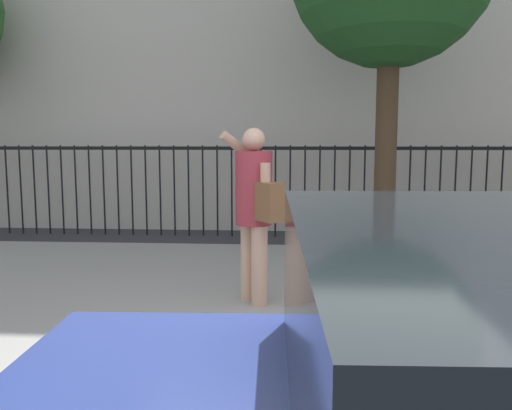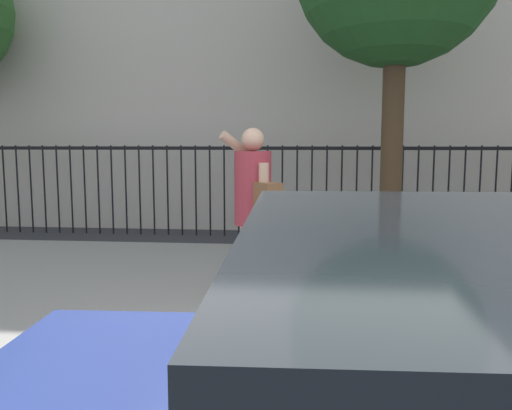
{
  "view_description": "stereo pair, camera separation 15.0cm",
  "coord_description": "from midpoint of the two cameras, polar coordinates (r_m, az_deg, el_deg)",
  "views": [
    {
      "loc": [
        -0.11,
        -3.1,
        1.63
      ],
      "look_at": [
        -0.45,
        1.92,
        1.03
      ],
      "focal_mm": 36.35,
      "sensor_mm": 36.0,
      "label": 1
    },
    {
      "loc": [
        0.04,
        -3.09,
        1.63
      ],
      "look_at": [
        -0.45,
        1.92,
        1.03
      ],
      "focal_mm": 36.35,
      "sensor_mm": 36.0,
      "label": 2
    }
  ],
  "objects": [
    {
      "name": "sidewalk",
      "position": [
        5.52,
        5.82,
        -9.64
      ],
      "size": [
        28.0,
        4.4,
        0.15
      ],
      "primitive_type": "cube",
      "color": "gray",
      "rests_on": "ground"
    },
    {
      "name": "iron_fence",
      "position": [
        9.01,
        5.82,
        2.87
      ],
      "size": [
        12.03,
        0.04,
        1.6
      ],
      "color": "black",
      "rests_on": "ground"
    },
    {
      "name": "pedestrian_on_phone",
      "position": [
        4.74,
        0.72,
        0.21
      ],
      "size": [
        0.63,
        0.71,
        1.62
      ],
      "color": "tan",
      "rests_on": "sidewalk"
    },
    {
      "name": "ground_plane",
      "position": [
        3.5,
        5.93,
        -21.07
      ],
      "size": [
        60.0,
        60.0,
        0.0
      ],
      "primitive_type": "plane",
      "color": "#333338"
    }
  ]
}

